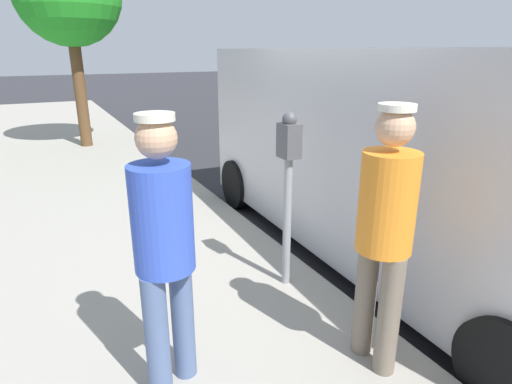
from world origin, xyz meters
name	(u,v)px	position (x,y,z in m)	size (l,w,h in m)	color
ground_plane	(381,255)	(0.00, 0.00, 0.00)	(80.00, 80.00, 0.00)	#2D2D33
sidewalk_slab	(18,346)	(3.50, 0.00, 0.07)	(5.00, 32.00, 0.15)	#9E998E
parking_meter_near	(288,172)	(1.35, 0.22, 1.18)	(0.14, 0.18, 1.52)	gray
pedestrian_in_blue	(164,243)	(2.60, 0.96, 1.11)	(0.34, 0.34, 1.68)	#4C608C
pedestrian_in_orange	(385,226)	(1.36, 1.36, 1.13)	(0.34, 0.36, 1.70)	#726656
parked_van	(401,150)	(-0.15, -0.02, 1.15)	(2.25, 5.25, 2.15)	#BCBCC1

